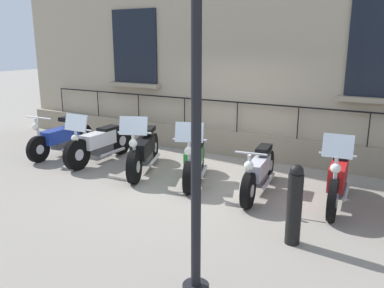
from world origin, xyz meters
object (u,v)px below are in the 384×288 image
(motorcycle_blue, at_px, (62,137))
(lamppost, at_px, (196,23))
(bollard, at_px, (294,204))
(motorcycle_black, at_px, (144,152))
(motorcycle_green, at_px, (194,162))
(motorcycle_silver, at_px, (259,172))
(motorcycle_red, at_px, (338,180))
(motorcycle_white, at_px, (99,143))

(motorcycle_blue, relative_size, lamppost, 0.48)
(bollard, bearing_deg, motorcycle_black, -113.49)
(motorcycle_blue, height_order, motorcycle_green, motorcycle_green)
(motorcycle_black, height_order, motorcycle_green, motorcycle_black)
(motorcycle_blue, bearing_deg, lamppost, 58.18)
(motorcycle_silver, bearing_deg, motorcycle_red, 93.20)
(motorcycle_blue, xyz_separation_m, motorcycle_white, (0.02, 1.22, 0.01))
(motorcycle_silver, bearing_deg, motorcycle_white, -90.94)
(bollard, bearing_deg, motorcycle_red, 170.35)
(motorcycle_blue, height_order, lamppost, lamppost)
(motorcycle_black, xyz_separation_m, motorcycle_green, (0.08, 1.27, -0.03))
(motorcycle_blue, distance_m, lamppost, 7.06)
(motorcycle_black, relative_size, motorcycle_red, 1.03)
(lamppost, bearing_deg, motorcycle_green, -150.91)
(motorcycle_green, distance_m, motorcycle_silver, 1.30)
(motorcycle_black, height_order, bollard, motorcycle_black)
(motorcycle_silver, height_order, bollard, bollard)
(motorcycle_white, relative_size, motorcycle_black, 1.04)
(motorcycle_green, distance_m, bollard, 2.81)
(motorcycle_blue, distance_m, motorcycle_white, 1.22)
(motorcycle_green, bearing_deg, lamppost, 29.09)
(motorcycle_black, bearing_deg, lamppost, 42.52)
(bollard, bearing_deg, motorcycle_green, -122.40)
(motorcycle_white, bearing_deg, lamppost, 51.80)
(motorcycle_silver, bearing_deg, motorcycle_green, -85.86)
(motorcycle_white, height_order, motorcycle_red, motorcycle_red)
(motorcycle_red, bearing_deg, motorcycle_white, -89.86)
(motorcycle_blue, xyz_separation_m, motorcycle_silver, (0.09, 5.09, -0.04))
(motorcycle_black, bearing_deg, motorcycle_white, -93.41)
(motorcycle_blue, height_order, motorcycle_red, motorcycle_red)
(lamppost, bearing_deg, motorcycle_red, 167.04)
(motorcycle_silver, xyz_separation_m, motorcycle_red, (-0.08, 1.35, 0.06))
(motorcycle_red, bearing_deg, bollard, -9.65)
(motorcycle_green, xyz_separation_m, lamppost, (3.32, 1.85, 2.44))
(motorcycle_white, relative_size, motorcycle_green, 1.19)
(motorcycle_green, height_order, motorcycle_silver, motorcycle_green)
(motorcycle_black, bearing_deg, motorcycle_green, 86.42)
(motorcycle_green, height_order, motorcycle_red, motorcycle_red)
(motorcycle_white, bearing_deg, motorcycle_black, 86.59)
(motorcycle_black, xyz_separation_m, motorcycle_red, (-0.09, 3.92, 0.02))
(motorcycle_blue, distance_m, motorcycle_red, 6.44)
(motorcycle_green, relative_size, motorcycle_silver, 0.84)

